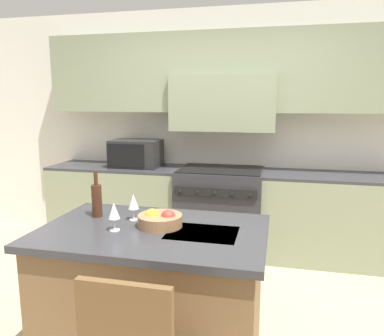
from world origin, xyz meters
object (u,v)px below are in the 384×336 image
object	(u,v)px
wine_bottle	(97,199)
range_stove	(220,210)
wine_glass_near	(114,212)
wine_glass_far	(133,202)
fruit_bowl	(160,220)
microwave	(136,153)

from	to	relation	value
wine_bottle	range_stove	bearing A→B (deg)	70.81
range_stove	wine_glass_near	size ratio (longest dim) A/B	5.29
wine_glass_far	fruit_bowl	distance (m)	0.24
wine_bottle	wine_glass_near	bearing A→B (deg)	-45.04
wine_bottle	wine_glass_far	bearing A→B (deg)	-3.00
wine_bottle	wine_glass_far	distance (m)	0.27
range_stove	fruit_bowl	distance (m)	1.86
range_stove	wine_glass_far	distance (m)	1.83
wine_bottle	wine_glass_far	xyz separation A→B (m)	(0.27, -0.01, 0.00)
microwave	fruit_bowl	world-z (taller)	microwave
range_stove	fruit_bowl	world-z (taller)	fruit_bowl
range_stove	wine_glass_near	distance (m)	2.05
range_stove	wine_glass_far	world-z (taller)	wine_glass_far
range_stove	microwave	distance (m)	1.16
fruit_bowl	range_stove	bearing A→B (deg)	86.53
range_stove	wine_bottle	size ratio (longest dim) A/B	2.96
range_stove	wine_bottle	xyz separation A→B (m)	(-0.59, -1.71, 0.54)
wine_bottle	wine_glass_near	distance (m)	0.34
wine_bottle	wine_glass_near	xyz separation A→B (m)	(0.24, -0.24, 0.00)
range_stove	microwave	bearing A→B (deg)	178.92
wine_glass_near	microwave	bearing A→B (deg)	107.74
microwave	wine_glass_near	bearing A→B (deg)	-72.26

